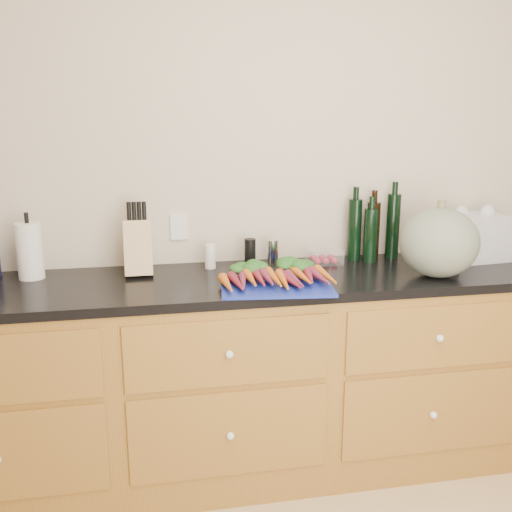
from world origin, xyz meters
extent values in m
cube|color=beige|center=(0.00, 1.62, 1.30)|extent=(4.10, 0.05, 2.60)
cube|color=brown|center=(0.00, 1.30, 0.45)|extent=(3.60, 0.60, 0.90)
cube|color=brown|center=(-0.45, 0.99, 0.72)|extent=(0.82, 0.01, 0.28)
sphere|color=white|center=(-0.45, 0.98, 0.72)|extent=(0.03, 0.03, 0.03)
cube|color=brown|center=(-0.45, 0.99, 0.36)|extent=(0.82, 0.01, 0.38)
sphere|color=white|center=(-0.45, 0.98, 0.36)|extent=(0.03, 0.03, 0.03)
cube|color=brown|center=(0.45, 0.99, 0.72)|extent=(0.82, 0.01, 0.28)
sphere|color=white|center=(0.45, 0.98, 0.72)|extent=(0.03, 0.03, 0.03)
cube|color=brown|center=(0.45, 0.99, 0.36)|extent=(0.82, 0.01, 0.38)
sphere|color=white|center=(0.45, 0.98, 0.36)|extent=(0.03, 0.03, 0.03)
cube|color=black|center=(0.00, 1.30, 0.92)|extent=(3.64, 0.62, 0.04)
cube|color=#16299D|center=(-0.23, 1.14, 0.95)|extent=(0.49, 0.40, 0.01)
cone|color=orange|center=(-0.44, 1.12, 0.97)|extent=(0.04, 0.20, 0.04)
cone|color=maroon|center=(-0.40, 1.12, 0.97)|extent=(0.04, 0.20, 0.04)
cone|color=maroon|center=(-0.37, 1.12, 0.97)|extent=(0.04, 0.20, 0.04)
cone|color=orange|center=(-0.34, 1.12, 0.97)|extent=(0.04, 0.20, 0.04)
cone|color=maroon|center=(-0.31, 1.12, 0.97)|extent=(0.04, 0.20, 0.04)
cone|color=maroon|center=(-0.27, 1.12, 0.97)|extent=(0.04, 0.20, 0.04)
cone|color=orange|center=(-0.24, 1.12, 0.97)|extent=(0.04, 0.20, 0.04)
ellipsoid|color=#1C551F|center=(-0.34, 1.27, 0.98)|extent=(0.20, 0.12, 0.06)
cone|color=orange|center=(-0.21, 1.12, 0.97)|extent=(0.04, 0.20, 0.04)
cone|color=maroon|center=(-0.18, 1.12, 0.97)|extent=(0.04, 0.20, 0.04)
cone|color=maroon|center=(-0.15, 1.12, 0.97)|extent=(0.04, 0.20, 0.04)
cone|color=orange|center=(-0.11, 1.12, 0.97)|extent=(0.04, 0.20, 0.04)
cone|color=maroon|center=(-0.08, 1.12, 0.97)|extent=(0.04, 0.20, 0.04)
cone|color=maroon|center=(-0.05, 1.12, 0.97)|extent=(0.04, 0.20, 0.04)
cone|color=orange|center=(-0.02, 1.12, 0.97)|extent=(0.04, 0.20, 0.04)
ellipsoid|color=#1C551F|center=(-0.11, 1.27, 0.98)|extent=(0.20, 0.12, 0.06)
ellipsoid|color=#5B6857|center=(0.51, 1.16, 1.09)|extent=(0.34, 0.34, 0.31)
cylinder|color=white|center=(-1.26, 1.46, 1.06)|extent=(0.11, 0.11, 0.25)
cube|color=tan|center=(-0.79, 1.44, 1.06)|extent=(0.12, 0.12, 0.24)
cylinder|color=white|center=(-0.47, 1.48, 1.00)|extent=(0.05, 0.05, 0.11)
cylinder|color=black|center=(-0.28, 1.48, 1.01)|extent=(0.05, 0.05, 0.13)
cylinder|color=silver|center=(-0.17, 1.48, 1.00)|extent=(0.05, 0.05, 0.12)
cube|color=white|center=(0.09, 1.47, 0.98)|extent=(0.16, 0.13, 0.08)
cylinder|color=black|center=(0.25, 1.52, 1.09)|extent=(0.07, 0.07, 0.30)
cylinder|color=black|center=(0.35, 1.53, 1.08)|extent=(0.07, 0.07, 0.28)
cylinder|color=black|center=(0.45, 1.52, 1.10)|extent=(0.07, 0.07, 0.32)
cylinder|color=black|center=(0.31, 1.46, 1.07)|extent=(0.07, 0.07, 0.26)
camera|label=1|loc=(-0.74, -1.09, 1.64)|focal=40.00mm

